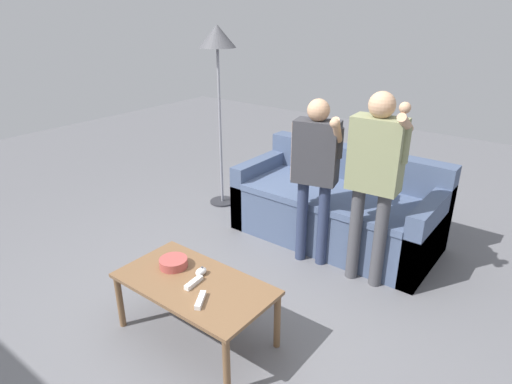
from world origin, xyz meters
name	(u,v)px	position (x,y,z in m)	size (l,w,h in m)	color
ground_plane	(225,313)	(0.00, 0.00, 0.00)	(12.00, 12.00, 0.00)	slate
couch	(337,208)	(0.09, 1.52, 0.30)	(1.85, 0.89, 0.82)	#475675
coffee_table	(195,289)	(0.01, -0.29, 0.38)	(1.04, 0.56, 0.43)	brown
snack_bowl	(173,263)	(-0.24, -0.24, 0.46)	(0.19, 0.19, 0.06)	#B24C47
game_remote_nunchuk	(201,272)	(-0.02, -0.20, 0.45)	(0.06, 0.09, 0.05)	white
floor_lamp	(217,49)	(-1.33, 1.46, 1.68)	(0.38, 0.38, 1.91)	#2D2D33
player_center	(315,165)	(0.12, 1.00, 0.89)	(0.46, 0.31, 1.42)	#2D3856
player_right	(375,169)	(0.61, 1.01, 0.96)	(0.46, 0.29, 1.53)	#47474C
game_remote_wand_near	(194,283)	(0.02, -0.31, 0.44)	(0.05, 0.15, 0.03)	white
game_remote_wand_far	(200,300)	(0.18, -0.41, 0.44)	(0.11, 0.15, 0.03)	white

